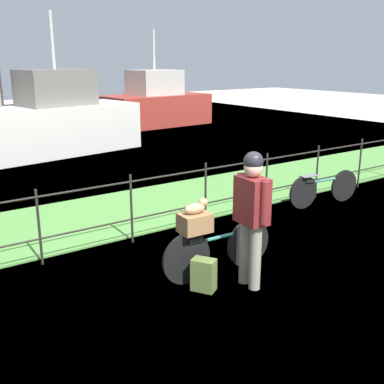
{
  "coord_description": "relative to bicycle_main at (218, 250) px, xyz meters",
  "views": [
    {
      "loc": [
        -3.74,
        -3.75,
        2.7
      ],
      "look_at": [
        -0.15,
        1.38,
        0.9
      ],
      "focal_mm": 43.43,
      "sensor_mm": 36.0,
      "label": 1
    }
  ],
  "objects": [
    {
      "name": "moored_boat_far",
      "position": [
        1.24,
        9.24,
        0.57
      ],
      "size": [
        4.85,
        2.72,
        4.01
      ],
      "color": "silver",
      "rests_on": "ground"
    },
    {
      "name": "ground_plane",
      "position": [
        0.31,
        -0.58,
        -0.35
      ],
      "size": [
        60.0,
        60.0,
        0.0
      ],
      "primitive_type": "plane",
      "color": "beige"
    },
    {
      "name": "bicycle_parked",
      "position": [
        3.52,
        1.22,
        -0.02
      ],
      "size": [
        1.64,
        0.28,
        0.62
      ],
      "color": "black",
      "rests_on": "ground"
    },
    {
      "name": "bicycle_main",
      "position": [
        0.0,
        0.0,
        0.0
      ],
      "size": [
        1.63,
        0.18,
        0.66
      ],
      "color": "black",
      "rests_on": "ground"
    },
    {
      "name": "backpack_on_paving",
      "position": [
        -0.39,
        -0.24,
        -0.15
      ],
      "size": [
        0.3,
        0.33,
        0.4
      ],
      "primitive_type": "cube",
      "rotation": [
        0.0,
        0.0,
        5.26
      ],
      "color": "olive",
      "rests_on": "ground"
    },
    {
      "name": "wooden_crate",
      "position": [
        -0.34,
        0.02,
        0.43
      ],
      "size": [
        0.39,
        0.3,
        0.24
      ],
      "primitive_type": "cube",
      "rotation": [
        0.0,
        0.0,
        -0.06
      ],
      "color": "olive",
      "rests_on": "bicycle_main"
    },
    {
      "name": "cyclist_person",
      "position": [
        0.14,
        -0.46,
        0.65
      ],
      "size": [
        0.28,
        0.54,
        1.68
      ],
      "color": "gray",
      "rests_on": "ground"
    },
    {
      "name": "grass_strip",
      "position": [
        0.31,
        2.99,
        -0.33
      ],
      "size": [
        27.0,
        2.4,
        0.03
      ],
      "primitive_type": "cube",
      "color": "#569342",
      "rests_on": "ground"
    },
    {
      "name": "iron_fence",
      "position": [
        0.31,
        1.62,
        0.26
      ],
      "size": [
        18.04,
        0.04,
        1.06
      ],
      "color": "#28231E",
      "rests_on": "ground"
    },
    {
      "name": "harbor_water",
      "position": [
        0.31,
        10.99,
        -0.35
      ],
      "size": [
        30.0,
        30.0,
        0.0
      ],
      "primitive_type": "plane",
      "color": "#426684",
      "rests_on": "ground"
    },
    {
      "name": "terrier_dog",
      "position": [
        -0.32,
        0.02,
        0.62
      ],
      "size": [
        0.32,
        0.16,
        0.18
      ],
      "color": "tan",
      "rests_on": "wooden_crate"
    },
    {
      "name": "moored_boat_mid",
      "position": [
        6.65,
        12.78,
        0.51
      ],
      "size": [
        4.61,
        2.65,
        3.87
      ],
      "color": "#9E3328",
      "rests_on": "ground"
    }
  ]
}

